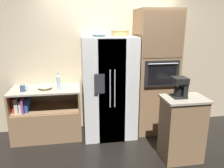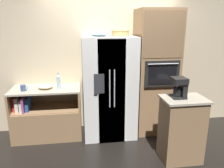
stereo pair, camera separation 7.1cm
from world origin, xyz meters
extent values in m
plane|color=black|center=(0.00, 0.00, 0.00)|extent=(20.00, 20.00, 0.00)
cube|color=beige|center=(0.00, 0.42, 1.40)|extent=(12.00, 0.06, 2.80)
cube|color=#93704C|center=(-1.18, 0.09, 0.27)|extent=(1.17, 0.60, 0.53)
cube|color=#93704C|center=(-1.18, 0.09, 0.54)|extent=(1.13, 0.56, 0.02)
cube|color=#93704C|center=(-1.75, 0.09, 0.70)|extent=(0.04, 0.60, 0.34)
cube|color=#93704C|center=(-0.61, 0.09, 0.70)|extent=(0.04, 0.60, 0.34)
cube|color=#ADA38E|center=(-1.18, 0.09, 0.89)|extent=(1.17, 0.60, 0.03)
cube|color=#B72D28|center=(-1.69, 0.06, 0.67)|extent=(0.04, 0.28, 0.24)
cube|color=silver|center=(-1.64, 0.06, 0.67)|extent=(0.05, 0.36, 0.24)
cube|color=silver|center=(-1.58, 0.06, 0.65)|extent=(0.04, 0.36, 0.20)
cube|color=#934784|center=(-1.53, 0.06, 0.68)|extent=(0.04, 0.44, 0.26)
cube|color=#284C8E|center=(-1.48, 0.06, 0.66)|extent=(0.05, 0.34, 0.22)
cube|color=silver|center=(-0.08, 0.04, 0.89)|extent=(0.91, 0.70, 1.78)
cube|color=silver|center=(-0.09, -0.33, 0.89)|extent=(0.45, 0.02, 1.74)
cube|color=silver|center=(-0.07, -0.33, 0.89)|extent=(0.45, 0.02, 1.74)
cylinder|color=#B2B2B7|center=(-0.12, -0.35, 0.98)|extent=(0.02, 0.02, 0.62)
cylinder|color=#B2B2B7|center=(-0.04, -0.35, 0.98)|extent=(0.02, 0.02, 0.62)
cube|color=#2D2D33|center=(-0.29, -0.34, 1.07)|extent=(0.16, 0.01, 0.32)
cube|color=#93704C|center=(0.78, 0.08, 1.11)|extent=(0.73, 0.62, 2.23)
cube|color=black|center=(0.78, -0.25, 1.17)|extent=(0.60, 0.04, 0.44)
cube|color=black|center=(0.78, -0.27, 1.15)|extent=(0.49, 0.01, 0.31)
cylinder|color=#B2B2B7|center=(0.78, -0.28, 1.35)|extent=(0.52, 0.02, 0.02)
cube|color=olive|center=(0.78, -0.23, 1.81)|extent=(0.68, 0.01, 0.75)
cube|color=#93704C|center=(0.86, -0.92, 0.47)|extent=(0.57, 0.42, 0.94)
cube|color=#ADA38E|center=(0.86, -0.92, 0.96)|extent=(0.62, 0.46, 0.03)
cylinder|color=tan|center=(0.12, 0.07, 1.82)|extent=(0.30, 0.30, 0.09)
torus|color=tan|center=(0.12, 0.07, 1.87)|extent=(0.32, 0.32, 0.02)
ellipsoid|color=#668C99|center=(-0.24, 0.11, 1.81)|extent=(0.30, 0.30, 0.06)
cylinder|color=silver|center=(-0.94, -0.01, 1.02)|extent=(0.07, 0.07, 0.22)
cone|color=silver|center=(-0.94, -0.01, 1.15)|extent=(0.07, 0.07, 0.04)
cylinder|color=silver|center=(-0.94, -0.01, 1.19)|extent=(0.02, 0.02, 0.05)
cylinder|color=#384C7A|center=(-1.52, -0.02, 0.95)|extent=(0.08, 0.08, 0.10)
torus|color=#384C7A|center=(-1.48, -0.02, 0.95)|extent=(0.07, 0.01, 0.07)
ellipsoid|color=beige|center=(-1.18, 0.07, 0.95)|extent=(0.25, 0.25, 0.08)
cube|color=black|center=(0.79, -0.88, 0.98)|extent=(0.20, 0.21, 0.02)
cylinder|color=black|center=(0.77, -0.88, 1.06)|extent=(0.12, 0.12, 0.12)
cube|color=black|center=(0.85, -0.88, 1.12)|extent=(0.07, 0.18, 0.29)
cube|color=black|center=(0.79, -0.88, 1.22)|extent=(0.20, 0.21, 0.08)
camera|label=1|loc=(-0.63, -3.64, 1.98)|focal=35.00mm
camera|label=2|loc=(-0.56, -3.65, 1.98)|focal=35.00mm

